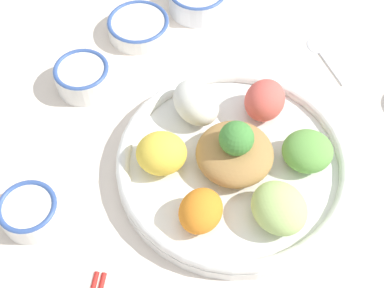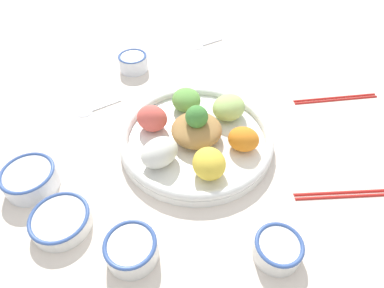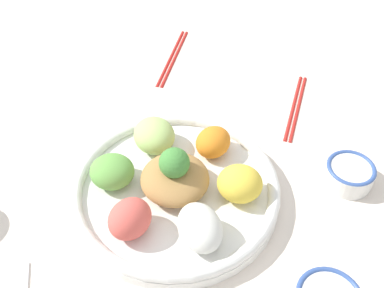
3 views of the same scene
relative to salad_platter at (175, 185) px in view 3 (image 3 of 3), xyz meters
The scene contains 5 objects.
ground_plane 0.04m from the salad_platter, 24.19° to the left, with size 2.40×2.40×0.00m, color silver.
salad_platter is the anchor object (origin of this frame).
rice_bowl_plain 0.30m from the salad_platter, 93.39° to the right, with size 0.08×0.08×0.04m.
chopsticks_pair_near 0.33m from the salad_platter, 55.93° to the right, with size 0.19×0.11×0.01m.
chopsticks_pair_far 0.41m from the salad_platter, ahead, with size 0.22×0.10×0.01m.
Camera 3 is at (-0.49, 0.04, 0.60)m, focal length 42.00 mm.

